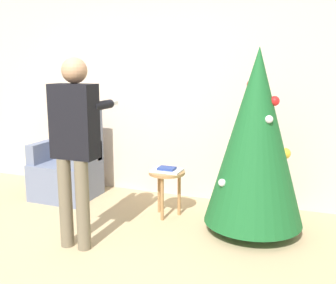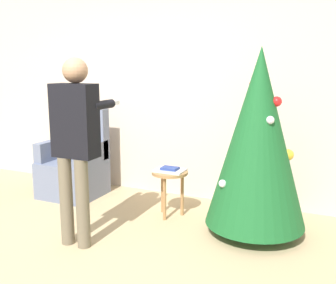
{
  "view_description": "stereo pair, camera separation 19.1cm",
  "coord_description": "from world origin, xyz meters",
  "px_view_note": "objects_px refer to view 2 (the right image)",
  "views": [
    {
      "loc": [
        1.9,
        -2.31,
        1.63
      ],
      "look_at": [
        0.65,
        0.96,
        0.94
      ],
      "focal_mm": 42.0,
      "sensor_mm": 36.0,
      "label": 1
    },
    {
      "loc": [
        2.08,
        -2.23,
        1.63
      ],
      "look_at": [
        0.65,
        0.96,
        0.94
      ],
      "focal_mm": 42.0,
      "sensor_mm": 36.0,
      "label": 2
    }
  ],
  "objects_px": {
    "christmas_tree": "(258,138)",
    "side_stool": "(170,179)",
    "person_standing": "(75,136)",
    "armchair": "(75,166)"
  },
  "relations": [
    {
      "from": "armchair",
      "to": "christmas_tree",
      "type": "bearing_deg",
      "value": -6.16
    },
    {
      "from": "christmas_tree",
      "to": "armchair",
      "type": "bearing_deg",
      "value": 173.84
    },
    {
      "from": "christmas_tree",
      "to": "person_standing",
      "type": "relative_size",
      "value": 1.06
    },
    {
      "from": "person_standing",
      "to": "armchair",
      "type": "bearing_deg",
      "value": 128.61
    },
    {
      "from": "person_standing",
      "to": "side_stool",
      "type": "bearing_deg",
      "value": 62.5
    },
    {
      "from": "armchair",
      "to": "side_stool",
      "type": "height_order",
      "value": "armchair"
    },
    {
      "from": "person_standing",
      "to": "christmas_tree",
      "type": "bearing_deg",
      "value": 31.28
    },
    {
      "from": "christmas_tree",
      "to": "side_stool",
      "type": "height_order",
      "value": "christmas_tree"
    },
    {
      "from": "christmas_tree",
      "to": "side_stool",
      "type": "xyz_separation_m",
      "value": [
        -0.94,
        0.08,
        -0.54
      ]
    },
    {
      "from": "person_standing",
      "to": "side_stool",
      "type": "relative_size",
      "value": 3.36
    }
  ]
}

